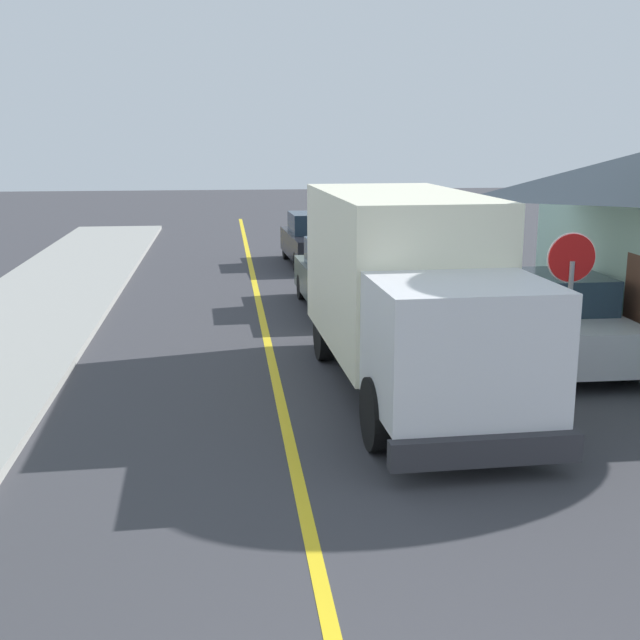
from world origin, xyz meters
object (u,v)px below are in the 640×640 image
box_truck (407,284)px  parked_van_across (553,320)px  parked_car_near (342,277)px  parked_car_mid (316,241)px  stop_sign (570,283)px

box_truck → parked_van_across: (3.08, 1.32, -0.97)m
parked_car_near → parked_car_mid: bearing=88.8°
box_truck → parked_van_across: size_ratio=1.65×
box_truck → parked_car_near: size_ratio=1.63×
parked_car_mid → parked_car_near: bearing=-91.2°
box_truck → stop_sign: bearing=-14.3°
parked_van_across → box_truck: bearing=-156.8°
parked_van_across → stop_sign: stop_sign is taller
parked_car_near → parked_van_across: same height
box_truck → parked_car_mid: size_ratio=1.62×
parked_car_near → parked_car_mid: 6.91m
parked_car_near → stop_sign: bearing=-69.4°
parked_car_near → parked_van_across: (3.23, -5.03, 0.00)m
parked_car_near → parked_car_mid: (0.14, 6.91, 0.00)m
parked_van_across → parked_car_near: bearing=122.7°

